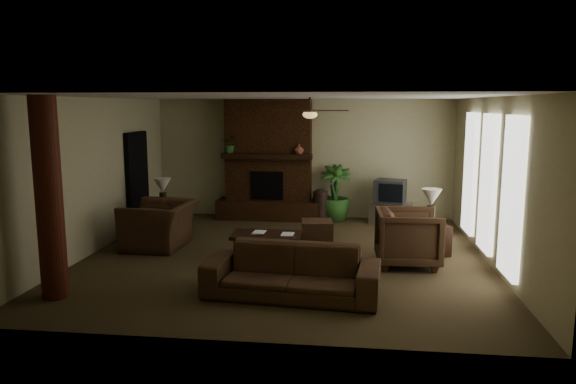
# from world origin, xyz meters

# --- Properties ---
(room_shell) EXTENTS (7.00, 7.00, 7.00)m
(room_shell) POSITION_xyz_m (0.00, 0.00, 1.40)
(room_shell) COLOR #4E3F27
(room_shell) RESTS_ON ground
(fireplace) EXTENTS (2.40, 0.70, 2.80)m
(fireplace) POSITION_xyz_m (-0.80, 3.22, 1.16)
(fireplace) COLOR #462712
(fireplace) RESTS_ON ground
(windows) EXTENTS (0.08, 3.65, 2.35)m
(windows) POSITION_xyz_m (3.45, 0.20, 1.35)
(windows) COLOR white
(windows) RESTS_ON ground
(log_column) EXTENTS (0.36, 0.36, 2.80)m
(log_column) POSITION_xyz_m (-2.95, -2.40, 1.40)
(log_column) COLOR #572315
(log_column) RESTS_ON ground
(doorway) EXTENTS (0.10, 1.00, 2.10)m
(doorway) POSITION_xyz_m (-3.44, 1.80, 1.05)
(doorway) COLOR black
(doorway) RESTS_ON ground
(ceiling_fan) EXTENTS (1.35, 1.35, 0.37)m
(ceiling_fan) POSITION_xyz_m (0.40, 0.30, 2.53)
(ceiling_fan) COLOR #2F2214
(ceiling_fan) RESTS_ON ceiling
(sofa) EXTENTS (2.49, 0.93, 0.95)m
(sofa) POSITION_xyz_m (0.34, -1.96, 0.48)
(sofa) COLOR #47301E
(sofa) RESTS_ON ground
(armchair_left) EXTENTS (0.89, 1.33, 1.14)m
(armchair_left) POSITION_xyz_m (-2.45, 0.37, 0.57)
(armchair_left) COLOR #47301E
(armchair_left) RESTS_ON ground
(armchair_right) EXTENTS (0.98, 1.05, 1.04)m
(armchair_right) POSITION_xyz_m (2.11, -0.26, 0.52)
(armchair_right) COLOR #47301E
(armchair_right) RESTS_ON ground
(coffee_table) EXTENTS (1.20, 0.70, 0.43)m
(coffee_table) POSITION_xyz_m (-0.32, -0.08, 0.37)
(coffee_table) COLOR black
(coffee_table) RESTS_ON ground
(ottoman) EXTENTS (0.67, 0.67, 0.40)m
(ottoman) POSITION_xyz_m (0.48, 1.22, 0.20)
(ottoman) COLOR #47301E
(ottoman) RESTS_ON ground
(tv_stand) EXTENTS (0.98, 0.81, 0.50)m
(tv_stand) POSITION_xyz_m (2.03, 2.90, 0.25)
(tv_stand) COLOR silver
(tv_stand) RESTS_ON ground
(tv) EXTENTS (0.76, 0.68, 0.52)m
(tv) POSITION_xyz_m (2.01, 2.85, 0.76)
(tv) COLOR #323235
(tv) RESTS_ON tv_stand
(floor_vase) EXTENTS (0.34, 0.34, 0.77)m
(floor_vase) POSITION_xyz_m (0.44, 3.00, 0.43)
(floor_vase) COLOR #2E1F19
(floor_vase) RESTS_ON ground
(floor_plant) EXTENTS (0.84, 1.35, 0.72)m
(floor_plant) POSITION_xyz_m (0.77, 3.15, 0.36)
(floor_plant) COLOR #316026
(floor_plant) RESTS_ON ground
(side_table_left) EXTENTS (0.50, 0.50, 0.55)m
(side_table_left) POSITION_xyz_m (-2.71, 1.25, 0.28)
(side_table_left) COLOR black
(side_table_left) RESTS_ON ground
(lamp_left) EXTENTS (0.45, 0.45, 0.65)m
(lamp_left) POSITION_xyz_m (-2.68, 1.24, 1.00)
(lamp_left) COLOR #2F2214
(lamp_left) RESTS_ON side_table_left
(side_table_right) EXTENTS (0.64, 0.64, 0.55)m
(side_table_right) POSITION_xyz_m (2.61, 0.45, 0.28)
(side_table_right) COLOR black
(side_table_right) RESTS_ON ground
(lamp_right) EXTENTS (0.44, 0.44, 0.65)m
(lamp_right) POSITION_xyz_m (2.56, 0.43, 1.00)
(lamp_right) COLOR #2F2214
(lamp_right) RESTS_ON side_table_right
(mantel_plant) EXTENTS (0.48, 0.51, 0.33)m
(mantel_plant) POSITION_xyz_m (-1.66, 3.01, 1.72)
(mantel_plant) COLOR #316026
(mantel_plant) RESTS_ON fireplace
(mantel_vase) EXTENTS (0.26, 0.27, 0.22)m
(mantel_vase) POSITION_xyz_m (-0.06, 2.96, 1.67)
(mantel_vase) COLOR #974F3C
(mantel_vase) RESTS_ON fireplace
(book_a) EXTENTS (0.22, 0.04, 0.29)m
(book_a) POSITION_xyz_m (-0.57, -0.07, 0.57)
(book_a) COLOR #999999
(book_a) RESTS_ON coffee_table
(book_b) EXTENTS (0.21, 0.03, 0.29)m
(book_b) POSITION_xyz_m (-0.05, -0.15, 0.58)
(book_b) COLOR #999999
(book_b) RESTS_ON coffee_table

